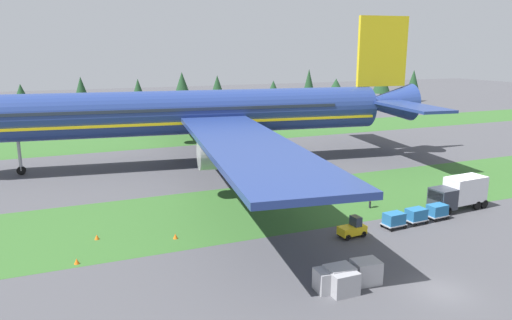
{
  "coord_description": "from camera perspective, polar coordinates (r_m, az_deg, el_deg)",
  "views": [
    {
      "loc": [
        -24.68,
        -24.35,
        17.21
      ],
      "look_at": [
        -2.83,
        28.41,
        4.0
      ],
      "focal_mm": 33.76,
      "sensor_mm": 36.0,
      "label": 1
    }
  ],
  "objects": [
    {
      "name": "catering_truck",
      "position": [
        57.08,
        22.92,
        -3.54
      ],
      "size": [
        7.1,
        2.77,
        3.58
      ],
      "rotation": [
        0.0,
        0.0,
        1.64
      ],
      "color": "#2D333D",
      "rests_on": "ground"
    },
    {
      "name": "cargo_dolly_third",
      "position": [
        53.37,
        20.67,
        -5.62
      ],
      "size": [
        2.3,
        1.65,
        1.55
      ],
      "rotation": [
        0.0,
        0.0,
        1.64
      ],
      "color": "#A3A3A8",
      "rests_on": "ground"
    },
    {
      "name": "uld_container_3",
      "position": [
        36.16,
        10.26,
        -14.11
      ],
      "size": [
        2.01,
        1.61,
        1.69
      ],
      "primitive_type": "cube",
      "rotation": [
        0.0,
        0.0,
        0.01
      ],
      "color": "#A3A3A8",
      "rests_on": "ground"
    },
    {
      "name": "uld_container_0",
      "position": [
        36.42,
        8.67,
        -13.88
      ],
      "size": [
        2.1,
        1.73,
        1.63
      ],
      "primitive_type": "cube",
      "rotation": [
        0.0,
        0.0,
        -0.07
      ],
      "color": "#A3A3A8",
      "rests_on": "ground"
    },
    {
      "name": "uld_container_1",
      "position": [
        36.74,
        9.86,
        -13.57
      ],
      "size": [
        2.02,
        1.62,
        1.76
      ],
      "primitive_type": "cube",
      "rotation": [
        0.0,
        0.0,
        -0.01
      ],
      "color": "#A3A3A8",
      "rests_on": "ground"
    },
    {
      "name": "grass_strip_near",
      "position": [
        55.84,
        4.95,
        -4.97
      ],
      "size": [
        320.0,
        16.79,
        0.01
      ],
      "primitive_type": "cube",
      "color": "#336028",
      "rests_on": "ground"
    },
    {
      "name": "airliner",
      "position": [
        72.92,
        -6.36,
        5.7
      ],
      "size": [
        70.54,
        86.88,
        22.35
      ],
      "rotation": [
        0.0,
        0.0,
        1.44
      ],
      "color": "navy",
      "rests_on": "ground"
    },
    {
      "name": "baggage_tug",
      "position": [
        46.34,
        11.39,
        -7.96
      ],
      "size": [
        2.69,
        1.48,
        1.97
      ],
      "rotation": [
        0.0,
        0.0,
        1.64
      ],
      "color": "yellow",
      "rests_on": "ground"
    },
    {
      "name": "uld_container_2",
      "position": [
        37.96,
        12.9,
        -12.78
      ],
      "size": [
        2.13,
        1.76,
        1.79
      ],
      "primitive_type": "cube",
      "rotation": [
        0.0,
        0.0,
        -0.08
      ],
      "color": "#A3A3A8",
      "rests_on": "ground"
    },
    {
      "name": "taxiway_marker_0",
      "position": [
        47.41,
        -18.34,
        -8.65
      ],
      "size": [
        0.44,
        0.44,
        0.47
      ],
      "primitive_type": "cone",
      "color": "orange",
      "rests_on": "ground"
    },
    {
      "name": "cargo_dolly_lead",
      "position": [
        49.41,
        16.04,
        -6.75
      ],
      "size": [
        2.3,
        1.65,
        1.55
      ],
      "rotation": [
        0.0,
        0.0,
        1.64
      ],
      "color": "#A3A3A8",
      "rests_on": "ground"
    },
    {
      "name": "ground_plane",
      "position": [
        38.71,
        21.07,
        -14.31
      ],
      "size": [
        400.0,
        400.0,
        0.0
      ],
      "primitive_type": "plane",
      "color": "#47474C"
    },
    {
      "name": "grass_strip_far",
      "position": [
        97.38,
        -7.47,
        2.74
      ],
      "size": [
        320.0,
        16.79,
        0.01
      ],
      "primitive_type": "cube",
      "color": "#336028",
      "rests_on": "ground"
    },
    {
      "name": "ground_crew_marshaller",
      "position": [
        54.85,
        13.38,
        -4.59
      ],
      "size": [
        0.36,
        0.51,
        1.74
      ],
      "rotation": [
        0.0,
        0.0,
        1.1
      ],
      "color": "black",
      "rests_on": "ground"
    },
    {
      "name": "taxiway_marker_3",
      "position": [
        45.85,
        -9.53,
        -8.89
      ],
      "size": [
        0.44,
        0.44,
        0.48
      ],
      "primitive_type": "cone",
      "color": "orange",
      "rests_on": "ground"
    },
    {
      "name": "taxiway_marker_1",
      "position": [
        61.1,
        20.63,
        -3.94
      ],
      "size": [
        0.44,
        0.44,
        0.52
      ],
      "primitive_type": "cone",
      "color": "orange",
      "rests_on": "ground"
    },
    {
      "name": "distant_tree_line",
      "position": [
        132.53,
        -12.14,
        8.16
      ],
      "size": [
        174.35,
        10.44,
        11.4
      ],
      "color": "#4C3823",
      "rests_on": "ground"
    },
    {
      "name": "taxiway_marker_2",
      "position": [
        42.87,
        -20.48,
        -11.17
      ],
      "size": [
        0.44,
        0.44,
        0.48
      ],
      "primitive_type": "cone",
      "color": "orange",
      "rests_on": "ground"
    },
    {
      "name": "cargo_dolly_second",
      "position": [
        51.35,
        18.45,
        -6.17
      ],
      "size": [
        2.3,
        1.65,
        1.55
      ],
      "rotation": [
        0.0,
        0.0,
        1.64
      ],
      "color": "#A3A3A8",
      "rests_on": "ground"
    }
  ]
}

